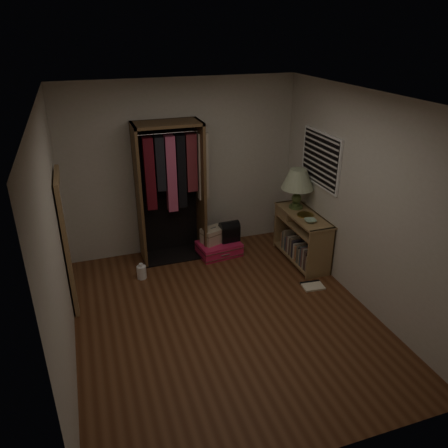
{
  "coord_description": "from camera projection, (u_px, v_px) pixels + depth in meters",
  "views": [
    {
      "loc": [
        -1.41,
        -4.11,
        3.27
      ],
      "look_at": [
        0.3,
        0.95,
        0.8
      ],
      "focal_mm": 35.0,
      "sensor_mm": 36.0,
      "label": 1
    }
  ],
  "objects": [
    {
      "name": "floor_mirror",
      "position": [
        67.0,
        241.0,
        5.32
      ],
      "size": [
        0.06,
        0.8,
        1.7
      ],
      "color": "#9D784C",
      "rests_on": "ground"
    },
    {
      "name": "table_lamp",
      "position": [
        298.0,
        180.0,
        6.34
      ],
      "size": [
        0.51,
        0.51,
        0.6
      ],
      "rotation": [
        0.0,
        0.0,
        0.07
      ],
      "color": "#415529",
      "rests_on": "console_bookshelf"
    },
    {
      "name": "ceramic_bowl",
      "position": [
        310.0,
        221.0,
        6.05
      ],
      "size": [
        0.2,
        0.2,
        0.04
      ],
      "primitive_type": "imported",
      "rotation": [
        0.0,
        0.0,
        -0.22
      ],
      "color": "#9BBA9D",
      "rests_on": "console_bookshelf"
    },
    {
      "name": "room_walls",
      "position": [
        231.0,
        202.0,
        4.74
      ],
      "size": [
        3.52,
        4.02,
        2.6
      ],
      "color": "beige",
      "rests_on": "ground"
    },
    {
      "name": "pink_suitcase",
      "position": [
        219.0,
        248.0,
        6.74
      ],
      "size": [
        0.7,
        0.54,
        0.2
      ],
      "rotation": [
        0.0,
        0.0,
        0.12
      ],
      "color": "#DE1B4F",
      "rests_on": "ground"
    },
    {
      "name": "brass_tray",
      "position": [
        305.0,
        215.0,
        6.27
      ],
      "size": [
        0.27,
        0.27,
        0.01
      ],
      "rotation": [
        0.0,
        0.0,
        0.16
      ],
      "color": "#AB9041",
      "rests_on": "console_bookshelf"
    },
    {
      "name": "console_bookshelf",
      "position": [
        301.0,
        235.0,
        6.48
      ],
      "size": [
        0.42,
        1.12,
        0.75
      ],
      "color": "olive",
      "rests_on": "ground"
    },
    {
      "name": "black_bag",
      "position": [
        229.0,
        231.0,
        6.7
      ],
      "size": [
        0.3,
        0.21,
        0.32
      ],
      "rotation": [
        0.0,
        0.0,
        0.06
      ],
      "color": "black",
      "rests_on": "pink_suitcase"
    },
    {
      "name": "open_wardrobe",
      "position": [
        172.0,
        180.0,
        6.26
      ],
      "size": [
        1.04,
        0.5,
        2.05
      ],
      "color": "brown",
      "rests_on": "ground"
    },
    {
      "name": "white_jug",
      "position": [
        142.0,
        272.0,
        6.1
      ],
      "size": [
        0.14,
        0.14,
        0.23
      ],
      "rotation": [
        0.0,
        0.0,
        -0.09
      ],
      "color": "white",
      "rests_on": "ground"
    },
    {
      "name": "floor_book",
      "position": [
        312.0,
        285.0,
        5.95
      ],
      "size": [
        0.3,
        0.25,
        0.03
      ],
      "rotation": [
        0.0,
        0.0,
        -0.08
      ],
      "color": "white",
      "rests_on": "ground"
    },
    {
      "name": "train_case",
      "position": [
        213.0,
        235.0,
        6.66
      ],
      "size": [
        0.41,
        0.34,
        0.25
      ],
      "rotation": [
        0.0,
        0.0,
        0.34
      ],
      "color": "#C2B094",
      "rests_on": "pink_suitcase"
    },
    {
      "name": "ground",
      "position": [
        226.0,
        318.0,
        5.31
      ],
      "size": [
        4.0,
        4.0,
        0.0
      ],
      "primitive_type": "plane",
      "color": "#542D18",
      "rests_on": "ground"
    }
  ]
}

